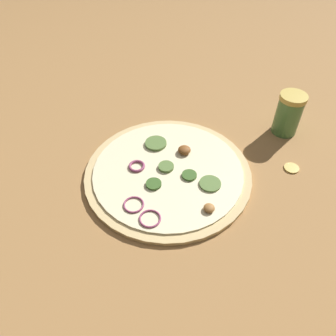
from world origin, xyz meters
TOP-DOWN VIEW (x-y plane):
  - ground_plane at (0.00, 0.00)m, footprint 3.00×3.00m
  - pizza at (-0.00, -0.00)m, footprint 0.37×0.37m
  - spice_jar at (0.33, -0.03)m, footprint 0.07×0.07m
  - loose_cap at (0.25, -0.13)m, footprint 0.03×0.03m

SIDE VIEW (x-z plane):
  - ground_plane at x=0.00m, z-range 0.00..0.00m
  - loose_cap at x=0.25m, z-range 0.00..0.01m
  - pizza at x=0.00m, z-range -0.01..0.02m
  - spice_jar at x=0.33m, z-range 0.00..0.11m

